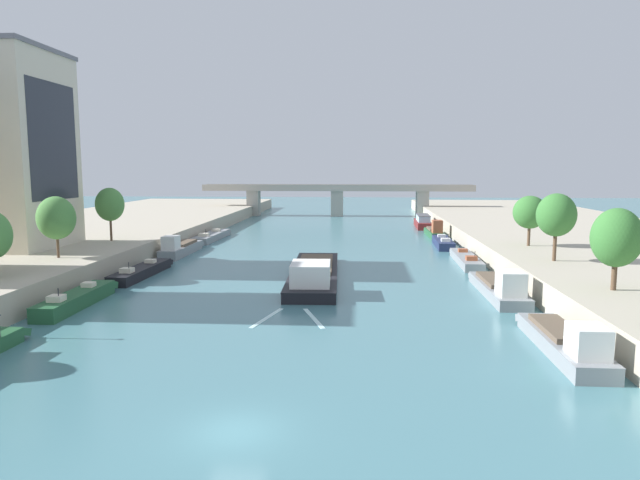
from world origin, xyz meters
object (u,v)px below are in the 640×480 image
(moored_boat_right_downstream, at_px, (443,242))
(tree_right_third, at_px, (556,215))
(barge_midriver, at_px, (314,272))
(tree_left_second, at_px, (56,218))
(tree_right_by_lamp, at_px, (530,212))
(moored_boat_right_far, at_px, (499,287))
(moored_boat_left_downstream, at_px, (142,271))
(tree_left_by_lamp, at_px, (110,205))
(moored_boat_right_near, at_px, (434,231))
(moored_boat_right_end, at_px, (423,222))
(tree_right_nearest, at_px, (617,238))
(bridge_far, at_px, (337,196))
(moored_boat_left_near, at_px, (77,299))
(moored_boat_right_lone, at_px, (565,341))
(moored_boat_right_midway, at_px, (466,259))
(moored_boat_left_lone, at_px, (211,236))
(moored_boat_left_upstream, at_px, (180,248))

(moored_boat_right_downstream, xyz_separation_m, tree_right_third, (6.81, -27.37, 6.35))
(barge_midriver, bearing_deg, tree_left_second, -175.56)
(tree_right_by_lamp, bearing_deg, moored_boat_right_downstream, 114.48)
(moored_boat_right_far, xyz_separation_m, tree_right_by_lamp, (7.17, 16.33, 5.50))
(moored_boat_left_downstream, relative_size, tree_left_by_lamp, 1.95)
(moored_boat_right_near, distance_m, moored_boat_right_end, 14.89)
(moored_boat_right_near, xyz_separation_m, tree_right_nearest, (6.43, -52.65, 5.49))
(moored_boat_right_far, bearing_deg, bridge_far, 102.04)
(moored_boat_left_near, xyz_separation_m, moored_boat_right_lone, (36.36, -9.74, 0.20))
(moored_boat_right_far, xyz_separation_m, moored_boat_right_midway, (0.33, 18.01, -0.34))
(tree_right_by_lamp, bearing_deg, moored_boat_left_downstream, -167.93)
(moored_boat_left_downstream, xyz_separation_m, moored_boat_right_lone, (36.03, -23.05, 0.28))
(tree_right_nearest, relative_size, tree_right_by_lamp, 1.05)
(tree_left_second, height_order, tree_right_by_lamp, tree_left_second)
(tree_left_by_lamp, relative_size, tree_right_nearest, 1.08)
(moored_boat_right_downstream, xyz_separation_m, tree_left_second, (-42.83, -28.93, 5.90))
(moored_boat_left_near, relative_size, moored_boat_right_downstream, 1.01)
(moored_boat_left_near, xyz_separation_m, moored_boat_right_midway, (36.50, 24.19, -0.11))
(moored_boat_right_lone, distance_m, tree_left_second, 47.97)
(moored_boat_right_far, distance_m, bridge_far, 86.52)
(moored_boat_right_end, relative_size, bridge_far, 0.20)
(barge_midriver, relative_size, moored_boat_left_lone, 1.60)
(moored_boat_right_far, height_order, tree_right_nearest, tree_right_nearest)
(moored_boat_left_near, height_order, tree_right_by_lamp, tree_right_by_lamp)
(moored_boat_right_near, height_order, bridge_far, bridge_far)
(tree_left_second, bearing_deg, tree_right_by_lamp, 13.93)
(tree_left_second, bearing_deg, tree_left_by_lamp, 92.06)
(moored_boat_right_midway, height_order, tree_left_second, tree_left_second)
(moored_boat_left_near, height_order, bridge_far, bridge_far)
(moored_boat_left_upstream, distance_m, moored_boat_right_end, 51.84)
(tree_right_third, height_order, bridge_far, tree_right_third)
(barge_midriver, relative_size, tree_right_third, 3.60)
(moored_boat_right_lone, distance_m, moored_boat_right_downstream, 48.70)
(moored_boat_right_near, relative_size, bridge_far, 0.17)
(moored_boat_left_lone, bearing_deg, moored_boat_right_near, 9.72)
(moored_boat_right_midway, relative_size, tree_right_nearest, 2.26)
(moored_boat_left_downstream, height_order, bridge_far, bridge_far)
(moored_boat_left_upstream, relative_size, moored_boat_right_lone, 1.02)
(barge_midriver, distance_m, tree_right_third, 24.50)
(tree_left_second, distance_m, tree_right_third, 49.67)
(moored_boat_right_midway, bearing_deg, moored_boat_left_near, -146.46)
(moored_boat_left_near, height_order, moored_boat_left_upstream, moored_boat_left_upstream)
(moored_boat_right_downstream, distance_m, tree_right_by_lamp, 18.98)
(moored_boat_left_near, xyz_separation_m, moored_boat_right_near, (36.12, 50.81, 0.25))
(barge_midriver, xyz_separation_m, bridge_far, (-0.78, 78.67, 3.96))
(moored_boat_right_lone, height_order, tree_right_by_lamp, tree_right_by_lamp)
(tree_left_second, distance_m, tree_left_by_lamp, 13.51)
(moored_boat_right_downstream, bearing_deg, bridge_far, 108.89)
(moored_boat_left_upstream, distance_m, tree_left_by_lamp, 10.63)
(tree_left_by_lamp, distance_m, bridge_far, 71.94)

